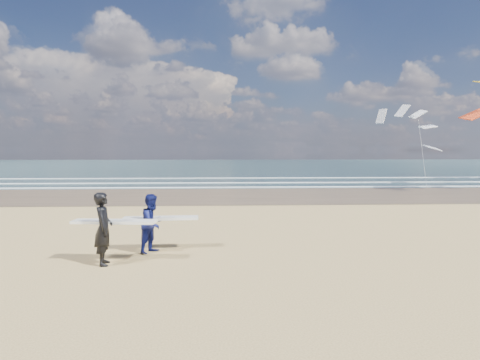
{
  "coord_description": "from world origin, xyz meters",
  "views": [
    {
      "loc": [
        3.27,
        -10.58,
        2.96
      ],
      "look_at": [
        4.11,
        6.0,
        1.8
      ],
      "focal_mm": 32.0,
      "sensor_mm": 36.0,
      "label": 1
    }
  ],
  "objects": [
    {
      "name": "wet_sand_strip",
      "position": [
        20.0,
        18.0,
        0.01
      ],
      "size": [
        220.0,
        12.0,
        0.01
      ],
      "primitive_type": "cube",
      "color": "brown",
      "rests_on": "ground"
    },
    {
      "name": "surfer_near",
      "position": [
        0.33,
        0.49,
        0.96
      ],
      "size": [
        2.24,
        1.1,
        1.88
      ],
      "color": "black",
      "rests_on": "ground"
    },
    {
      "name": "kite_1",
      "position": [
        20.26,
        24.7,
        4.22
      ],
      "size": [
        6.38,
        4.8,
        7.31
      ],
      "color": "slate",
      "rests_on": "ground"
    },
    {
      "name": "surfer_far",
      "position": [
        1.38,
        1.75,
        0.86
      ],
      "size": [
        2.23,
        1.19,
        1.7
      ],
      "color": "#0D134E",
      "rests_on": "ground"
    },
    {
      "name": "ocean",
      "position": [
        20.0,
        72.0,
        0.01
      ],
      "size": [
        220.0,
        100.0,
        0.02
      ],
      "primitive_type": "cube",
      "color": "#193437",
      "rests_on": "ground"
    },
    {
      "name": "foam_breakers",
      "position": [
        20.0,
        28.1,
        0.05
      ],
      "size": [
        220.0,
        11.7,
        0.05
      ],
      "color": "white",
      "rests_on": "ground"
    }
  ]
}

